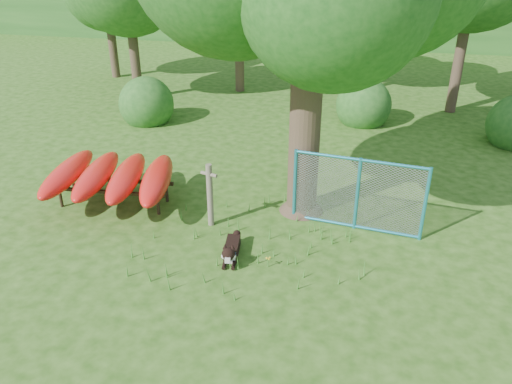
# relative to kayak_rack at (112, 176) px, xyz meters

# --- Properties ---
(ground) EXTENTS (80.00, 80.00, 0.00)m
(ground) POSITION_rel_kayak_rack_xyz_m (3.26, -1.82, -0.70)
(ground) COLOR #20490E
(ground) RESTS_ON ground
(wooden_post) EXTENTS (0.38, 0.18, 1.39)m
(wooden_post) POSITION_rel_kayak_rack_xyz_m (2.43, -0.39, 0.04)
(wooden_post) COLOR #655C4C
(wooden_post) RESTS_ON ground
(kayak_rack) EXTENTS (3.23, 2.87, 0.91)m
(kayak_rack) POSITION_rel_kayak_rack_xyz_m (0.00, 0.00, 0.00)
(kayak_rack) COLOR black
(kayak_rack) RESTS_ON ground
(husky_dog) EXTENTS (0.38, 1.10, 0.49)m
(husky_dog) POSITION_rel_kayak_rack_xyz_m (3.19, -1.52, -0.53)
(husky_dog) COLOR black
(husky_dog) RESTS_ON ground
(fence_section) EXTENTS (2.70, 0.40, 2.64)m
(fence_section) POSITION_rel_kayak_rack_xyz_m (5.40, 0.15, 0.10)
(fence_section) COLOR teal
(fence_section) RESTS_ON ground
(wildflower_clump) EXTENTS (0.10, 0.08, 0.21)m
(wildflower_clump) POSITION_rel_kayak_rack_xyz_m (3.93, -1.64, -0.53)
(wildflower_clump) COLOR #41842B
(wildflower_clump) RESTS_ON ground
(shrub_left) EXTENTS (1.80, 1.80, 1.80)m
(shrub_left) POSITION_rel_kayak_rack_xyz_m (-1.74, 5.68, -0.70)
(shrub_left) COLOR #20571C
(shrub_left) RESTS_ON ground
(shrub_mid) EXTENTS (1.80, 1.80, 1.80)m
(shrub_mid) POSITION_rel_kayak_rack_xyz_m (5.26, 7.18, -0.70)
(shrub_mid) COLOR #20571C
(shrub_mid) RESTS_ON ground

